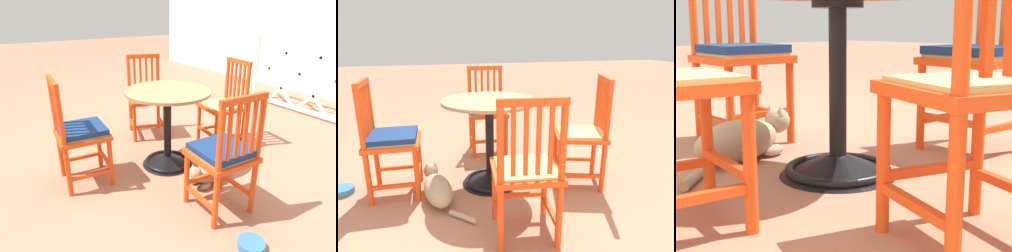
% 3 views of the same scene
% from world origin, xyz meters
% --- Properties ---
extents(ground_plane, '(24.00, 24.00, 0.00)m').
position_xyz_m(ground_plane, '(0.00, 0.00, 0.00)').
color(ground_plane, '#A36B51').
extents(cafe_table, '(0.76, 0.76, 0.73)m').
position_xyz_m(cafe_table, '(0.02, 0.04, 0.28)').
color(cafe_table, black).
rests_on(cafe_table, ground_plane).
extents(orange_chair_near_fence, '(0.51, 0.51, 0.91)m').
position_xyz_m(orange_chair_near_fence, '(-0.72, 0.23, 0.43)').
color(orange_chair_near_fence, '#D64214').
rests_on(orange_chair_near_fence, ground_plane).
extents(orange_chair_at_corner, '(0.43, 0.43, 0.91)m').
position_xyz_m(orange_chair_at_corner, '(-0.12, -0.73, 0.45)').
color(orange_chair_at_corner, '#D64214').
rests_on(orange_chair_at_corner, ground_plane).
extents(orange_chair_tucked_in, '(0.42, 0.42, 0.91)m').
position_xyz_m(orange_chair_tucked_in, '(0.80, -0.01, 0.45)').
color(orange_chair_tucked_in, '#D64214').
rests_on(orange_chair_tucked_in, ground_plane).
extents(tabby_cat, '(0.37, 0.70, 0.23)m').
position_xyz_m(tabby_cat, '(0.48, 0.19, 0.10)').
color(tabby_cat, '#9E896B').
rests_on(tabby_cat, ground_plane).
extents(pet_water_bowl, '(0.17, 0.17, 0.05)m').
position_xyz_m(pet_water_bowl, '(1.20, -0.11, 0.03)').
color(pet_water_bowl, teal).
rests_on(pet_water_bowl, ground_plane).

